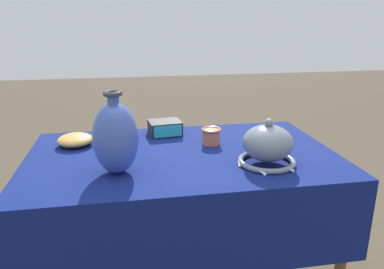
{
  "coord_description": "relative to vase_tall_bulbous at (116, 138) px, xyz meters",
  "views": [
    {
      "loc": [
        -0.23,
        -1.5,
        1.31
      ],
      "look_at": [
        0.02,
        -0.13,
        0.87
      ],
      "focal_mm": 35.0,
      "sensor_mm": 36.0,
      "label": 1
    }
  ],
  "objects": [
    {
      "name": "mosaic_tile_box",
      "position": [
        0.23,
        0.44,
        -0.1
      ],
      "size": [
        0.17,
        0.15,
        0.07
      ],
      "rotation": [
        0.0,
        0.0,
        0.11
      ],
      "color": "#232328",
      "rests_on": "display_table"
    },
    {
      "name": "vase_tall_bulbous",
      "position": [
        0.0,
        0.0,
        0.0
      ],
      "size": [
        0.17,
        0.17,
        0.31
      ],
      "color": "#3851A8",
      "rests_on": "display_table"
    },
    {
      "name": "jar_round_teal",
      "position": [
        -0.01,
        0.35,
        -0.09
      ],
      "size": [
        0.14,
        0.14,
        0.11
      ],
      "color": "teal",
      "rests_on": "display_table"
    },
    {
      "name": "bowl_shallow_ochre",
      "position": [
        -0.19,
        0.35,
        -0.11
      ],
      "size": [
        0.16,
        0.16,
        0.05
      ],
      "primitive_type": "ellipsoid",
      "color": "gold",
      "rests_on": "display_table"
    },
    {
      "name": "cup_wide_terracotta",
      "position": [
        0.42,
        0.26,
        -0.1
      ],
      "size": [
        0.09,
        0.09,
        0.08
      ],
      "color": "#BC6642",
      "rests_on": "display_table"
    },
    {
      "name": "vase_dome_bell",
      "position": [
        0.58,
        -0.02,
        -0.06
      ],
      "size": [
        0.24,
        0.23,
        0.19
      ],
      "color": "slate",
      "rests_on": "display_table"
    },
    {
      "name": "display_table",
      "position": [
        0.27,
        0.14,
        -0.21
      ],
      "size": [
        1.31,
        0.8,
        0.75
      ],
      "color": "brown",
      "rests_on": "ground_plane"
    }
  ]
}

